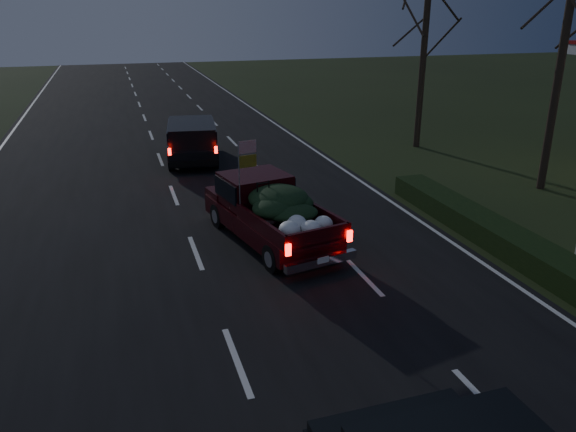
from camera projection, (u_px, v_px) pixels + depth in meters
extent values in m
plane|color=black|center=(237.00, 362.00, 10.12)|extent=(120.00, 120.00, 0.00)
cube|color=black|center=(237.00, 361.00, 10.12)|extent=(14.00, 120.00, 0.02)
cube|color=black|center=(500.00, 237.00, 14.87)|extent=(1.00, 10.00, 0.60)
cylinder|color=black|center=(560.00, 65.00, 18.38)|extent=(0.28, 0.28, 8.50)
cylinder|color=black|center=(422.00, 68.00, 24.63)|extent=(0.28, 0.28, 7.00)
cube|color=black|center=(269.00, 221.00, 15.20)|extent=(2.80, 4.96, 0.51)
cube|color=black|center=(255.00, 189.00, 15.64)|extent=(2.00, 1.82, 0.84)
cube|color=black|center=(255.00, 185.00, 15.61)|extent=(2.07, 1.75, 0.51)
cube|color=black|center=(291.00, 226.00, 14.11)|extent=(2.23, 2.92, 0.06)
ellipsoid|color=black|center=(284.00, 205.00, 14.36)|extent=(1.81, 1.96, 0.56)
cylinder|color=gray|center=(239.00, 178.00, 14.34)|extent=(0.03, 0.03, 1.87)
cube|color=red|center=(247.00, 147.00, 14.19)|extent=(0.48, 0.12, 0.32)
cube|color=gold|center=(248.00, 161.00, 14.32)|extent=(0.48, 0.12, 0.32)
cube|color=black|center=(192.00, 146.00, 23.30)|extent=(2.48, 4.80, 0.57)
cube|color=black|center=(192.00, 132.00, 22.85)|extent=(2.21, 3.55, 0.77)
cube|color=black|center=(192.00, 130.00, 22.83)|extent=(2.29, 3.47, 0.46)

